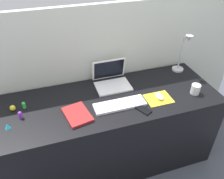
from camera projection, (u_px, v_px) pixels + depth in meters
The scene contains 15 objects.
ground_plane at pixel (108, 157), 2.29m from camera, with size 6.00×6.00×0.00m, color #474C56.
back_wall at pixel (96, 79), 2.17m from camera, with size 3.06×0.05×1.40m, color beige.
desk at pixel (108, 131), 2.08m from camera, with size 1.86×0.67×0.74m, color black.
laptop at pixel (111, 79), 2.01m from camera, with size 0.30×0.25×0.21m.
keyboard at pixel (120, 105), 1.79m from camera, with size 0.41×0.13×0.02m, color white.
mousepad at pixel (158, 99), 1.87m from camera, with size 0.21×0.17×0.00m, color yellow.
mouse at pixel (159, 96), 1.86m from camera, with size 0.06×0.10×0.03m, color white.
cell_phone at pixel (143, 109), 1.75m from camera, with size 0.06×0.13×0.01m, color black.
desk_lamp at pixel (183, 54), 2.11m from camera, with size 0.11×0.16×0.40m.
notebook_pad at pixel (77, 114), 1.70m from camera, with size 0.17×0.24×0.02m, color maroon.
coffee_mug at pixel (196, 89), 1.90m from camera, with size 0.07×0.07×0.08m, color white.
toy_figurine_cyan at pixel (7, 126), 1.58m from camera, with size 0.04×0.04×0.04m, color #28B7CC.
toy_figurine_green at pixel (24, 105), 1.76m from camera, with size 0.03×0.03×0.06m.
toy_figurine_purple at pixel (20, 115), 1.66m from camera, with size 0.03×0.03×0.06m.
toy_figurine_yellow at pixel (13, 108), 1.74m from camera, with size 0.04×0.04×0.05m, color yellow.
Camera 1 is at (-0.42, -1.40, 1.89)m, focal length 36.64 mm.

